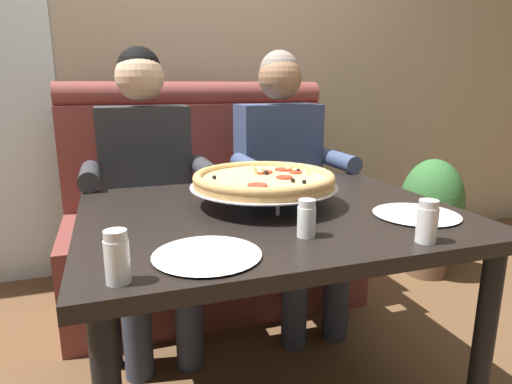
{
  "coord_description": "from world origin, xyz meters",
  "views": [
    {
      "loc": [
        -0.47,
        -1.25,
        1.11
      ],
      "look_at": [
        -0.05,
        0.01,
        0.78
      ],
      "focal_mm": 30.57,
      "sensor_mm": 36.0,
      "label": 1
    }
  ],
  "objects_px": {
    "potted_plant": "(431,212)",
    "shaker_pepper_flakes": "(117,261)",
    "booth_bench": "(209,222)",
    "pizza": "(263,180)",
    "shaker_parmesan": "(307,221)",
    "dining_table": "(271,235)",
    "diner_left": "(148,179)",
    "diner_right": "(285,170)",
    "shaker_oregano": "(427,224)",
    "plate_near_right": "(207,252)",
    "plate_near_left": "(416,212)"
  },
  "relations": [
    {
      "from": "shaker_parmesan",
      "to": "dining_table",
      "type": "bearing_deg",
      "value": 90.18
    },
    {
      "from": "diner_right",
      "to": "shaker_parmesan",
      "type": "xyz_separation_m",
      "value": [
        -0.33,
        -0.93,
        0.05
      ]
    },
    {
      "from": "plate_near_left",
      "to": "booth_bench",
      "type": "bearing_deg",
      "value": 109.34
    },
    {
      "from": "diner_right",
      "to": "plate_near_left",
      "type": "relative_size",
      "value": 4.9
    },
    {
      "from": "diner_right",
      "to": "plate_near_right",
      "type": "bearing_deg",
      "value": -121.5
    },
    {
      "from": "pizza",
      "to": "potted_plant",
      "type": "xyz_separation_m",
      "value": [
        1.29,
        0.68,
        -0.42
      ]
    },
    {
      "from": "booth_bench",
      "to": "pizza",
      "type": "bearing_deg",
      "value": -90.18
    },
    {
      "from": "booth_bench",
      "to": "potted_plant",
      "type": "distance_m",
      "value": 1.3
    },
    {
      "from": "potted_plant",
      "to": "shaker_pepper_flakes",
      "type": "bearing_deg",
      "value": -147.1
    },
    {
      "from": "shaker_pepper_flakes",
      "to": "plate_near_right",
      "type": "xyz_separation_m",
      "value": [
        0.2,
        0.08,
        -0.04
      ]
    },
    {
      "from": "diner_right",
      "to": "shaker_parmesan",
      "type": "relative_size",
      "value": 12.7
    },
    {
      "from": "diner_left",
      "to": "diner_right",
      "type": "distance_m",
      "value": 0.65
    },
    {
      "from": "shaker_oregano",
      "to": "potted_plant",
      "type": "xyz_separation_m",
      "value": [
        1.02,
        1.15,
        -0.38
      ]
    },
    {
      "from": "shaker_parmesan",
      "to": "potted_plant",
      "type": "bearing_deg",
      "value": 38.16
    },
    {
      "from": "diner_right",
      "to": "potted_plant",
      "type": "relative_size",
      "value": 1.82
    },
    {
      "from": "dining_table",
      "to": "shaker_parmesan",
      "type": "relative_size",
      "value": 11.7
    },
    {
      "from": "shaker_pepper_flakes",
      "to": "potted_plant",
      "type": "distance_m",
      "value": 2.13
    },
    {
      "from": "dining_table",
      "to": "diner_right",
      "type": "distance_m",
      "value": 0.75
    },
    {
      "from": "booth_bench",
      "to": "diner_right",
      "type": "height_order",
      "value": "diner_right"
    },
    {
      "from": "pizza",
      "to": "shaker_pepper_flakes",
      "type": "distance_m",
      "value": 0.66
    },
    {
      "from": "shaker_pepper_flakes",
      "to": "potted_plant",
      "type": "bearing_deg",
      "value": 32.9
    },
    {
      "from": "diner_right",
      "to": "shaker_pepper_flakes",
      "type": "distance_m",
      "value": 1.34
    },
    {
      "from": "shaker_parmesan",
      "to": "booth_bench",
      "type": "bearing_deg",
      "value": 90.04
    },
    {
      "from": "dining_table",
      "to": "plate_near_left",
      "type": "bearing_deg",
      "value": -26.77
    },
    {
      "from": "diner_right",
      "to": "booth_bench",
      "type": "bearing_deg",
      "value": 140.85
    },
    {
      "from": "booth_bench",
      "to": "plate_near_left",
      "type": "height_order",
      "value": "booth_bench"
    },
    {
      "from": "diner_left",
      "to": "plate_near_left",
      "type": "distance_m",
      "value": 1.13
    },
    {
      "from": "shaker_parmesan",
      "to": "plate_near_right",
      "type": "distance_m",
      "value": 0.29
    },
    {
      "from": "dining_table",
      "to": "diner_left",
      "type": "bearing_deg",
      "value": 116.03
    },
    {
      "from": "booth_bench",
      "to": "shaker_pepper_flakes",
      "type": "relative_size",
      "value": 13.13
    },
    {
      "from": "shaker_parmesan",
      "to": "plate_near_right",
      "type": "bearing_deg",
      "value": -169.21
    },
    {
      "from": "diner_right",
      "to": "shaker_oregano",
      "type": "height_order",
      "value": "diner_right"
    },
    {
      "from": "plate_near_right",
      "to": "diner_right",
      "type": "bearing_deg",
      "value": 58.5
    },
    {
      "from": "dining_table",
      "to": "pizza",
      "type": "relative_size",
      "value": 2.41
    },
    {
      "from": "booth_bench",
      "to": "shaker_pepper_flakes",
      "type": "distance_m",
      "value": 1.46
    },
    {
      "from": "dining_table",
      "to": "diner_right",
      "type": "bearing_deg",
      "value": 63.97
    },
    {
      "from": "pizza",
      "to": "potted_plant",
      "type": "height_order",
      "value": "pizza"
    },
    {
      "from": "shaker_parmesan",
      "to": "plate_near_right",
      "type": "relative_size",
      "value": 0.39
    },
    {
      "from": "dining_table",
      "to": "plate_near_right",
      "type": "xyz_separation_m",
      "value": [
        -0.28,
        -0.32,
        0.1
      ]
    },
    {
      "from": "booth_bench",
      "to": "diner_right",
      "type": "distance_m",
      "value": 0.52
    },
    {
      "from": "pizza",
      "to": "plate_near_left",
      "type": "bearing_deg",
      "value": -33.9
    },
    {
      "from": "dining_table",
      "to": "shaker_parmesan",
      "type": "height_order",
      "value": "shaker_parmesan"
    },
    {
      "from": "dining_table",
      "to": "potted_plant",
      "type": "height_order",
      "value": "dining_table"
    },
    {
      "from": "pizza",
      "to": "shaker_parmesan",
      "type": "distance_m",
      "value": 0.34
    },
    {
      "from": "shaker_parmesan",
      "to": "pizza",
      "type": "bearing_deg",
      "value": 90.6
    },
    {
      "from": "shaker_oregano",
      "to": "shaker_pepper_flakes",
      "type": "relative_size",
      "value": 1.0
    },
    {
      "from": "dining_table",
      "to": "shaker_oregano",
      "type": "distance_m",
      "value": 0.5
    },
    {
      "from": "booth_bench",
      "to": "potted_plant",
      "type": "xyz_separation_m",
      "value": [
        1.29,
        -0.19,
        -0.01
      ]
    },
    {
      "from": "diner_right",
      "to": "shaker_oregano",
      "type": "bearing_deg",
      "value": -93.06
    },
    {
      "from": "shaker_parmesan",
      "to": "shaker_pepper_flakes",
      "type": "height_order",
      "value": "shaker_pepper_flakes"
    }
  ]
}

